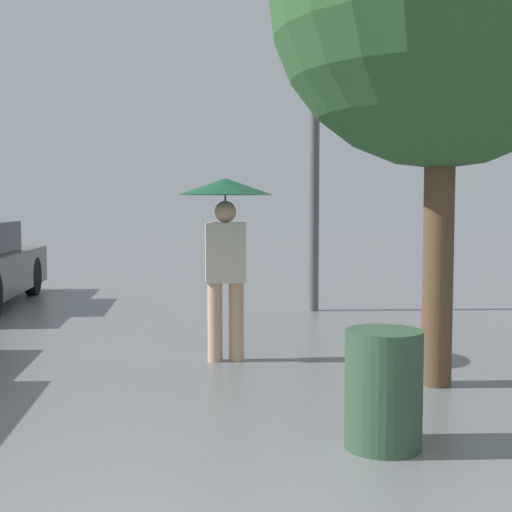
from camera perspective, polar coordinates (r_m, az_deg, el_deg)
pedestrian at (r=7.09m, az=-2.47°, el=2.75°), size 0.94×0.94×1.83m
street_lamp at (r=10.58m, az=4.71°, el=11.23°), size 0.31×0.31×4.96m
trash_bin at (r=4.75m, az=10.17°, el=-10.43°), size 0.50×0.50×0.77m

